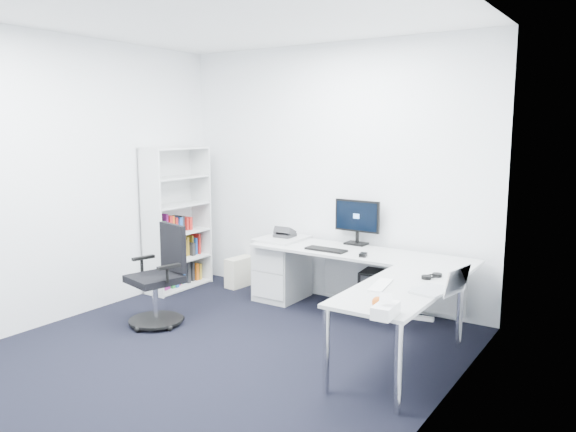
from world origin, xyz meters
The scene contains 21 objects.
ground centered at (0.00, 0.00, 0.00)m, with size 4.20×4.20×0.00m, color black.
ceiling centered at (0.00, 0.00, 2.70)m, with size 4.20×4.20×0.00m, color white.
wall_back centered at (0.00, 2.10, 1.35)m, with size 3.60×0.02×2.70m, color white.
wall_left centered at (-1.80, 0.00, 1.35)m, with size 0.02×4.20×2.70m, color white.
wall_right centered at (1.80, 0.00, 1.35)m, with size 0.02×4.20×2.70m, color white.
l_desk centered at (0.55, 1.40, 0.32)m, with size 2.22×1.24×0.65m, color #B2B5B4, non-canonical shape.
drawer_pedestal centered at (-0.41, 1.78, 0.34)m, with size 0.44×0.54×0.67m, color #B2B5B4.
bookshelf centered at (-1.62, 1.45, 0.81)m, with size 0.32×0.81×1.62m, color silver, non-canonical shape.
task_chair centered at (-0.94, 0.44, 0.47)m, with size 0.53×0.53×0.94m, color black, non-canonical shape.
black_pc_tower centered at (0.63, 1.91, 0.22)m, with size 0.20×0.45×0.44m, color black.
beige_pc_tower centered at (-1.08, 1.89, 0.17)m, with size 0.16×0.36×0.34m, color beige.
power_strip centered at (1.07, 1.93, 0.02)m, with size 0.32×0.06×0.04m, color white.
monitor centered at (0.37, 2.00, 0.88)m, with size 0.49×0.16×0.47m, color black, non-canonical shape.
black_keyboard centered at (0.25, 1.57, 0.66)m, with size 0.41×0.15×0.02m, color black.
mouse centered at (0.67, 1.54, 0.66)m, with size 0.06×0.10×0.03m, color black.
desk_phone centered at (-0.40, 1.83, 0.71)m, with size 0.19×0.19×0.13m, color #2D2C2F, non-canonical shape.
laptop centered at (1.59, 0.79, 0.76)m, with size 0.32×0.31×0.23m, color silver, non-canonical shape.
white_keyboard centered at (1.21, 0.73, 0.65)m, with size 0.11×0.37×0.01m, color white.
headphones centered at (1.46, 1.16, 0.67)m, with size 0.12×0.18×0.05m, color black, non-canonical shape.
orange_fruit centered at (1.41, 0.22, 0.69)m, with size 0.08×0.08×0.08m, color #D65913.
tissue_box centered at (1.52, 0.10, 0.69)m, with size 0.12×0.23×0.08m, color white.
Camera 1 is at (2.89, -3.11, 1.84)m, focal length 35.00 mm.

